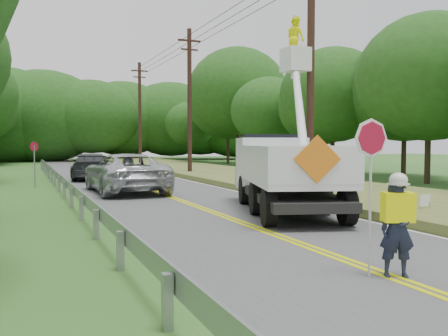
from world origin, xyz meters
name	(u,v)px	position (x,y,z in m)	size (l,w,h in m)	color
ground	(345,261)	(0.00, 0.00, 0.00)	(140.00, 140.00, 0.00)	#315D20
road	(157,192)	(0.00, 14.00, 0.01)	(7.20, 96.00, 0.03)	#48474A
guardrail	(63,181)	(-4.02, 14.91, 0.55)	(0.18, 48.00, 0.77)	gray
utility_poles	(230,88)	(5.00, 17.02, 5.27)	(1.60, 43.30, 10.00)	black
tall_grass_verge	(291,184)	(7.10, 14.00, 0.15)	(7.00, 96.00, 0.30)	#4B622B
treeline_right	(307,93)	(15.42, 25.60, 6.22)	(11.60, 53.52, 12.18)	#332319
treeline_horizon	(79,117)	(1.13, 56.24, 5.50)	(56.04, 14.08, 11.63)	#204717
flagger	(397,221)	(0.07, -1.29, 0.97)	(1.07, 0.59, 2.65)	#191E33
bucket_truck	(281,161)	(2.69, 7.27, 1.62)	(4.75, 7.76, 7.15)	black
suv_silver	(125,173)	(-1.34, 14.39, 0.90)	(2.93, 6.35, 1.76)	silver
suv_darkgrey	(92,166)	(-1.70, 23.02, 0.81)	(2.22, 5.47, 1.59)	#34353A
stop_sign_permanent	(34,158)	(-5.08, 18.70, 1.52)	(0.42, 0.30, 2.32)	gray
yard_sign	(425,201)	(5.47, 3.43, 0.51)	(0.49, 0.11, 0.71)	white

